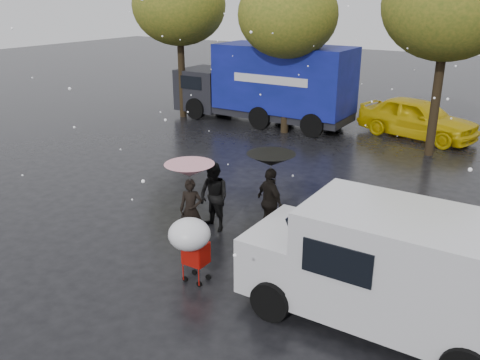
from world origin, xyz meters
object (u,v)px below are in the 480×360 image
Objects in this scene: person_black at (270,202)px; shopping_cart at (190,237)px; white_van at (391,267)px; blue_truck at (267,84)px; yellow_taxi at (417,118)px; vendor_cart at (324,247)px; person_pink at (191,210)px.

shopping_cart is at bearing 113.57° from person_black.
blue_truck is (-9.32, 12.01, 0.60)m from white_van.
vendor_cart is at bearing -160.80° from yellow_taxi.
white_van is 1.02× the size of yellow_taxi.
yellow_taxi is at bearing 86.35° from shopping_cart.
shopping_cart is (-2.15, -1.63, 0.34)m from vendor_cart.
blue_truck is at bearing -32.18° from person_black.
person_black is 11.55m from blue_truck.
blue_truck reaches higher than vendor_cart.
person_pink is at bearing 66.75° from person_black.
shopping_cart is (-0.21, -2.86, 0.21)m from person_black.
shopping_cart is at bearing -78.95° from person_pink.
person_pink is 2.12m from shopping_cart.
shopping_cart is at bearing -167.90° from white_van.
person_black is 0.21× the size of blue_truck.
white_van is at bearing -27.35° from vendor_cart.
person_black is at bearing 147.63° from vendor_cart.
person_pink is 1.92m from person_black.
person_pink is at bearing -176.70° from yellow_taxi.
white_van is at bearing -154.36° from yellow_taxi.
person_pink is at bearing 170.37° from white_van.
vendor_cart is (3.43, -0.03, -0.03)m from person_pink.
yellow_taxi is at bearing 9.60° from blue_truck.
yellow_taxi is (6.46, 1.09, -0.94)m from blue_truck.
blue_truck is (-5.78, 9.96, 0.90)m from person_black.
shopping_cart is 13.94m from yellow_taxi.
blue_truck is at bearing 113.49° from shopping_cart.
white_van is (5.03, -0.85, 0.41)m from person_pink.
white_van is (1.60, -0.83, 0.43)m from vendor_cart.
yellow_taxi is (-1.26, 12.28, 0.09)m from vendor_cart.
white_van is at bearing -36.26° from person_pink.
person_pink is at bearing 179.55° from vendor_cart.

